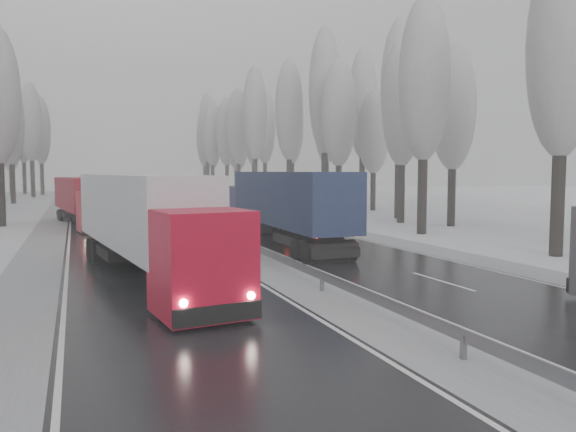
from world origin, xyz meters
TOP-DOWN VIEW (x-y plane):
  - carriageway_right at (5.25, 30.00)m, footprint 7.50×200.00m
  - carriageway_left at (-5.25, 30.00)m, footprint 7.50×200.00m
  - median_slush at (0.00, 30.00)m, footprint 3.00×200.00m
  - shoulder_right at (10.20, 30.00)m, footprint 2.40×200.00m
  - shoulder_left at (-10.20, 30.00)m, footprint 2.40×200.00m
  - median_guardrail at (0.00, 29.99)m, footprint 0.12×200.00m
  - tree_16 at (15.04, 15.67)m, footprint 3.60×3.60m
  - tree_18 at (14.51, 27.03)m, footprint 3.60×3.60m
  - tree_19 at (20.02, 31.03)m, footprint 3.60×3.60m
  - tree_20 at (17.90, 35.17)m, footprint 3.60×3.60m
  - tree_21 at (20.12, 39.17)m, footprint 3.60×3.60m
  - tree_22 at (17.02, 45.60)m, footprint 3.60×3.60m
  - tree_23 at (23.31, 49.60)m, footprint 3.60×3.60m
  - tree_24 at (17.90, 51.02)m, footprint 3.60×3.60m
  - tree_25 at (24.81, 55.02)m, footprint 3.60×3.60m
  - tree_26 at (17.56, 61.27)m, footprint 3.60×3.60m
  - tree_27 at (24.72, 65.27)m, footprint 3.60×3.60m
  - tree_28 at (16.34, 71.95)m, footprint 3.60×3.60m
  - tree_29 at (23.71, 75.95)m, footprint 3.60×3.60m
  - tree_30 at (16.56, 81.70)m, footprint 3.60×3.60m
  - tree_31 at (22.48, 85.70)m, footprint 3.60×3.60m
  - tree_32 at (16.63, 89.21)m, footprint 3.60×3.60m
  - tree_33 at (19.77, 93.21)m, footprint 3.60×3.60m
  - tree_34 at (15.73, 96.32)m, footprint 3.60×3.60m
  - tree_35 at (24.94, 100.32)m, footprint 3.60×3.60m
  - tree_36 at (17.04, 106.16)m, footprint 3.60×3.60m
  - tree_37 at (24.02, 110.16)m, footprint 3.60×3.60m
  - tree_38 at (18.73, 116.73)m, footprint 3.60×3.60m
  - tree_39 at (21.55, 120.73)m, footprint 3.60×3.60m
  - tree_70 at (-16.33, 79.19)m, footprint 3.60×3.60m
  - tree_74 at (-15.07, 99.33)m, footprint 3.60×3.60m
  - tree_76 at (-14.05, 108.72)m, footprint 3.60×3.60m
  - tree_77 at (-19.66, 112.72)m, footprint 3.60×3.60m
  - tree_78 at (-17.56, 115.31)m, footprint 3.60×3.60m
  - tree_79 at (-20.33, 119.31)m, footprint 3.60×3.60m
  - truck_blue_box at (3.14, 24.66)m, footprint 3.04×17.18m
  - truck_cream_box at (6.00, 34.24)m, footprint 4.36×16.37m
  - box_truck_distant at (7.23, 91.75)m, footprint 2.59×7.27m
  - truck_red_white at (-5.76, 16.47)m, footprint 4.68×16.80m
  - truck_red_red at (-7.92, 42.39)m, footprint 4.41×15.29m

SIDE VIEW (x-z plane):
  - carriageway_right at x=5.25m, z-range 0.00..0.03m
  - carriageway_left at x=-5.25m, z-range 0.00..0.03m
  - median_slush at x=0.00m, z-range 0.00..0.04m
  - shoulder_right at x=10.20m, z-range 0.00..0.04m
  - shoulder_left at x=-10.20m, z-range 0.00..0.04m
  - median_guardrail at x=0.00m, z-range 0.22..0.98m
  - box_truck_distant at x=7.23m, z-range 0.03..2.70m
  - truck_red_red at x=-7.92m, z-range 0.33..4.21m
  - truck_cream_box at x=6.00m, z-range 0.35..4.51m
  - truck_red_white at x=-5.76m, z-range 0.36..4.63m
  - truck_blue_box at x=3.14m, z-range 0.37..4.76m
  - tree_23 at x=23.31m, z-range 1.99..15.54m
  - tree_77 at x=-19.66m, z-range 2.10..16.42m
  - tree_33 at x=19.77m, z-range 2.10..16.42m
  - tree_19 at x=20.02m, z-range 2.13..16.70m
  - tree_20 at x=17.90m, z-range 2.29..18.00m
  - tree_22 at x=17.02m, z-range 2.31..18.17m
  - tree_39 at x=21.55m, z-range 2.36..18.54m
  - tree_37 at x=24.02m, z-range 2.38..18.75m
  - tree_16 at x=15.04m, z-range 2.40..18.93m
  - tree_18 at x=14.51m, z-range 2.41..18.99m
  - tree_79 at x=-20.33m, z-range 2.48..19.54m
  - tree_70 at x=-16.33m, z-range 2.48..19.57m
  - tree_32 at x=16.63m, z-range 2.51..19.85m
  - tree_27 at x=24.72m, z-range 2.55..20.17m
  - tree_34 at x=15.73m, z-range 2.55..20.19m
  - tree_30 at x=16.56m, z-range 2.59..20.45m
  - tree_38 at x=18.73m, z-range 2.60..20.58m
  - tree_29 at x=23.71m, z-range 2.62..20.73m
  - tree_35 at x=24.94m, z-range 2.64..20.89m
  - tree_76 at x=-14.05m, z-range 2.68..21.23m
  - tree_31 at x=22.48m, z-range 2.68..21.26m
  - tree_21 at x=20.12m, z-range 2.69..21.31m
  - tree_26 at x=17.56m, z-range 2.71..21.49m
  - tree_25 at x=24.81m, z-range 2.80..22.24m
  - tree_78 at x=-17.56m, z-range 2.81..22.37m
  - tree_28 at x=16.34m, z-range 2.82..22.45m
  - tree_74 at x=-15.07m, z-range 2.83..22.52m
  - tree_36 at x=17.04m, z-range 2.91..23.13m
  - tree_24 at x=17.90m, z-range 2.94..23.43m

